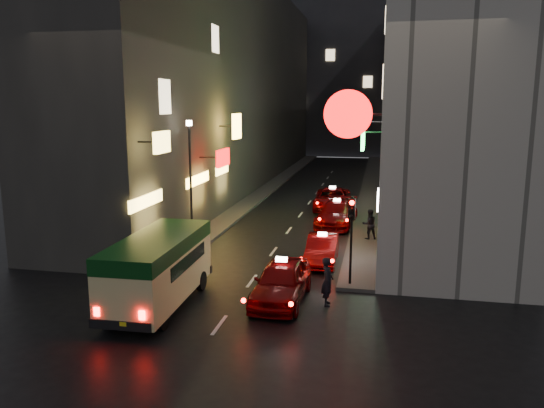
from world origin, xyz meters
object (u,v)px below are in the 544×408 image
Objects in this scene: minibus at (158,263)px; taxi_near at (281,278)px; pedestrian_crossing at (327,278)px; traffic_light at (351,222)px; lamp_post at (191,175)px.

taxi_near is at bearing 17.86° from minibus.
pedestrian_crossing is 2.68m from traffic_light.
taxi_near is at bearing 82.21° from pedestrian_crossing.
pedestrian_crossing is at bearing -40.92° from lamp_post.
taxi_near is 2.77× the size of pedestrian_crossing.
minibus is 1.72× the size of traffic_light.
minibus is 4.48m from taxi_near.
traffic_light is at bearing -28.91° from lamp_post.
taxi_near is at bearing -48.03° from lamp_post.
traffic_light is at bearing -25.75° from pedestrian_crossing.
minibus is at bearing 96.30° from pedestrian_crossing.
lamp_post is at bearing 42.88° from pedestrian_crossing.
minibus reaches higher than pedestrian_crossing.
minibus is 7.45m from traffic_light.
lamp_post is at bearing 101.58° from minibus.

